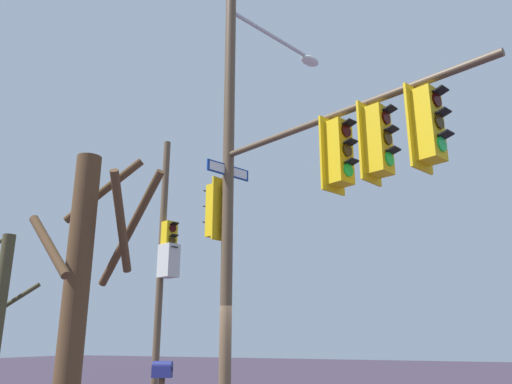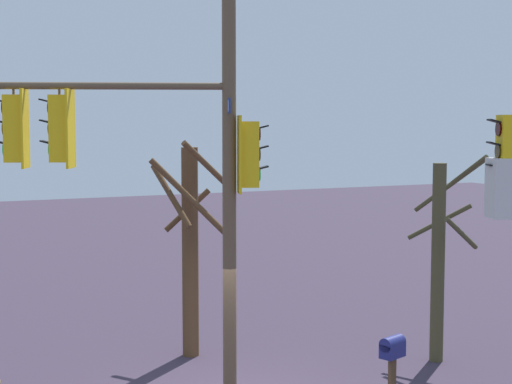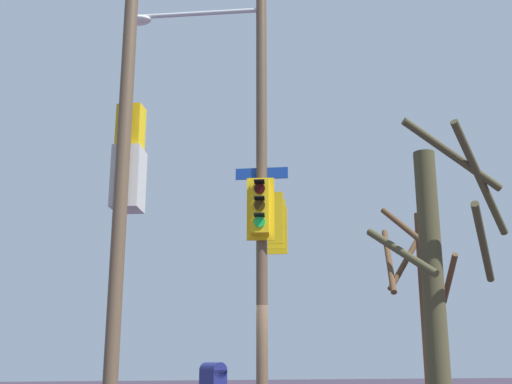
{
  "view_description": "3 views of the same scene",
  "coord_description": "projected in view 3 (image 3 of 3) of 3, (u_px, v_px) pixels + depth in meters",
  "views": [
    {
      "loc": [
        -8.43,
        -4.64,
        1.9
      ],
      "look_at": [
        0.67,
        -0.71,
        4.82
      ],
      "focal_mm": 34.92,
      "sensor_mm": 36.0,
      "label": 1
    },
    {
      "loc": [
        12.21,
        -5.51,
        4.91
      ],
      "look_at": [
        0.77,
        -0.02,
        3.82
      ],
      "focal_mm": 54.77,
      "sensor_mm": 36.0,
      "label": 2
    },
    {
      "loc": [
        3.84,
        12.05,
        1.42
      ],
      "look_at": [
        0.44,
        -0.05,
        4.76
      ],
      "focal_mm": 44.91,
      "sensor_mm": 36.0,
      "label": 3
    }
  ],
  "objects": [
    {
      "name": "main_signal_pole_assembly",
      "position": [
        262.0,
        198.0,
        14.68
      ],
      "size": [
        5.07,
        5.76,
        9.54
      ],
      "rotation": [
        0.0,
        0.0,
        4.33
      ],
      "color": "brown",
      "rests_on": "ground"
    },
    {
      "name": "secondary_pole_assembly",
      "position": [
        125.0,
        174.0,
        9.06
      ],
      "size": [
        0.55,
        0.73,
        7.58
      ],
      "rotation": [
        0.0,
        0.0,
        4.38
      ],
      "color": "brown",
      "rests_on": "ground"
    },
    {
      "name": "mailbox",
      "position": [
        213.0,
        383.0,
        9.77
      ],
      "size": [
        0.37,
        0.49,
        1.41
      ],
      "rotation": [
        0.0,
        0.0,
        3.47
      ],
      "color": "#4C3823",
      "rests_on": "ground"
    },
    {
      "name": "bare_tree_behind_pole",
      "position": [
        426.0,
        311.0,
        13.02
      ],
      "size": [
        1.69,
        1.8,
        4.61
      ],
      "color": "brown",
      "rests_on": "ground"
    },
    {
      "name": "bare_tree_across_street",
      "position": [
        438.0,
        292.0,
        8.05
      ],
      "size": [
        1.8,
        1.47,
        4.32
      ],
      "color": "#464229",
      "rests_on": "ground"
    }
  ]
}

